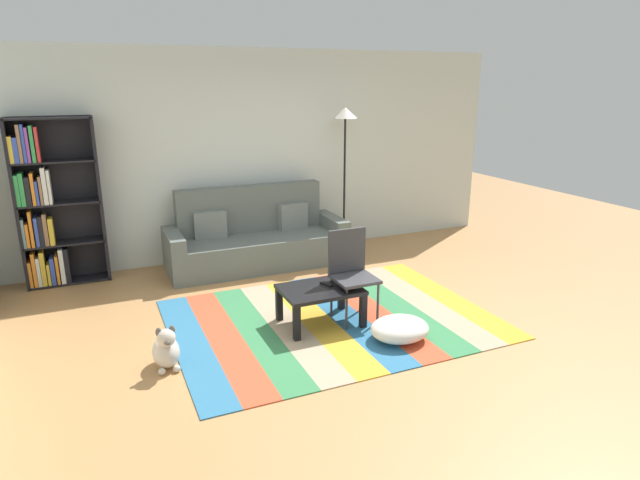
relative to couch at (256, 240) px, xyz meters
The scene contains 11 objects.
ground_plane 2.09m from the couch, 79.28° to the right, with size 14.00×14.00×0.00m, color #B27F4C.
back_wall 1.21m from the couch, 53.99° to the left, with size 6.80×0.10×2.70m, color silver.
rug 1.95m from the couch, 84.49° to the right, with size 3.10×2.31×0.01m.
couch is the anchor object (origin of this frame).
bookshelf 2.42m from the couch, behind, with size 0.90×0.28×1.92m.
coffee_table 1.97m from the couch, 88.87° to the right, with size 0.76×0.56×0.37m.
pouf 2.65m from the couch, 77.57° to the right, with size 0.56×0.47×0.21m, color white.
dog 2.66m from the couch, 123.46° to the right, with size 0.22×0.35×0.40m.
standing_lamp 1.87m from the couch, ahead, with size 0.32×0.32×1.96m.
tv_remote 1.94m from the couch, 86.33° to the right, with size 0.04×0.15×0.02m, color black.
folding_chair 1.98m from the couch, 78.81° to the right, with size 0.40×0.40×0.90m.
Camera 1 is at (-2.29, -4.36, 2.29)m, focal length 30.15 mm.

